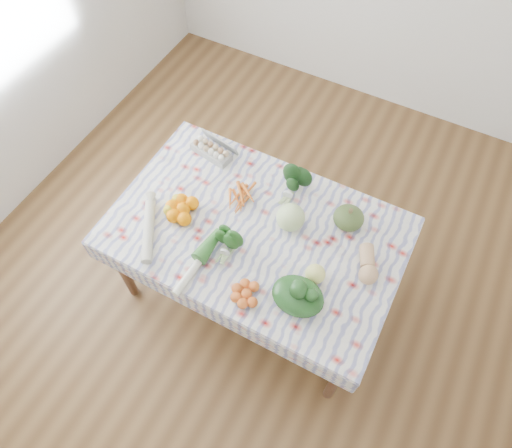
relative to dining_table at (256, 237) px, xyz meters
name	(u,v)px	position (x,y,z in m)	size (l,w,h in m)	color
ground	(256,286)	(0.00, 0.00, -0.68)	(4.50, 4.50, 0.00)	brown
dining_table	(256,237)	(0.00, 0.00, 0.00)	(1.60, 1.00, 0.75)	brown
tablecloth	(256,230)	(0.00, 0.00, 0.08)	(1.66, 1.06, 0.01)	silver
egg_carton	(211,151)	(-0.51, 0.36, 0.12)	(0.27, 0.11, 0.07)	#A5A4A0
carrot_bunch	(239,198)	(-0.19, 0.14, 0.10)	(0.20, 0.18, 0.04)	orange
kale_bunch	(291,185)	(0.06, 0.33, 0.16)	(0.16, 0.14, 0.14)	#133513
kabocha_squash	(349,218)	(0.44, 0.28, 0.14)	(0.18, 0.18, 0.12)	#425727
cabbage	(291,217)	(0.16, 0.12, 0.16)	(0.16, 0.16, 0.16)	#C4E294
butternut_squash	(368,264)	(0.64, 0.06, 0.14)	(0.10, 0.22, 0.10)	tan
orange_cluster	(183,209)	(-0.42, -0.10, 0.13)	(0.26, 0.26, 0.09)	#FF8100
broccoli	(228,244)	(-0.08, -0.18, 0.13)	(0.14, 0.14, 0.10)	#1F511A
mandarin_cluster	(246,293)	(0.15, -0.38, 0.11)	(0.19, 0.19, 0.06)	orange
grapefruit	(315,274)	(0.42, -0.13, 0.14)	(0.11, 0.11, 0.11)	#E1DE6E
spinach_bag	(298,296)	(0.39, -0.29, 0.14)	(0.28, 0.22, 0.12)	#163814
daikon	(149,231)	(-0.52, -0.31, 0.11)	(0.06, 0.06, 0.41)	beige
leek	(198,263)	(-0.17, -0.35, 0.11)	(0.05, 0.05, 0.42)	white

